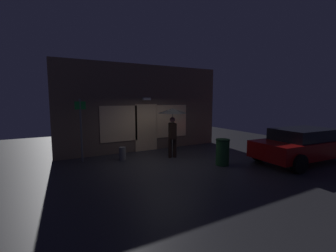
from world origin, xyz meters
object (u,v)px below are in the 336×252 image
object	(u,v)px
sidewalk_bollard_2	(173,145)
trash_bin	(223,152)
person_with_umbrella	(172,118)
street_sign_post	(81,127)
sidewalk_bollard	(122,154)
parked_car	(303,145)

from	to	relation	value
sidewalk_bollard_2	trash_bin	world-z (taller)	trash_bin
person_with_umbrella	street_sign_post	xyz separation A→B (m)	(-3.43, 1.05, -0.27)
sidewalk_bollard	trash_bin	world-z (taller)	trash_bin
trash_bin	parked_car	bearing A→B (deg)	-22.00
street_sign_post	sidewalk_bollard	world-z (taller)	street_sign_post
sidewalk_bollard	sidewalk_bollard_2	distance (m)	2.77
person_with_umbrella	parked_car	distance (m)	5.17
person_with_umbrella	sidewalk_bollard	size ratio (longest dim) A/B	3.91
sidewalk_bollard_2	trash_bin	xyz separation A→B (m)	(0.32, -3.05, 0.22)
street_sign_post	trash_bin	size ratio (longest dim) A/B	2.52
sidewalk_bollard	sidewalk_bollard_2	xyz separation A→B (m)	(2.71, 0.58, 0.01)
parked_car	sidewalk_bollard	distance (m)	7.07
parked_car	trash_bin	world-z (taller)	parked_car
parked_car	street_sign_post	size ratio (longest dim) A/B	1.71
street_sign_post	trash_bin	bearing A→B (deg)	-32.89
parked_car	sidewalk_bollard_2	xyz separation A→B (m)	(-3.31, 4.26, -0.42)
person_with_umbrella	sidewalk_bollard_2	size ratio (longest dim) A/B	3.82
sidewalk_bollard	sidewalk_bollard_2	world-z (taller)	sidewalk_bollard_2
parked_car	street_sign_post	distance (m)	8.57
sidewalk_bollard	sidewalk_bollard_2	bearing A→B (deg)	12.08
person_with_umbrella	street_sign_post	distance (m)	3.59
person_with_umbrella	trash_bin	xyz separation A→B (m)	(1.07, -1.85, -1.16)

